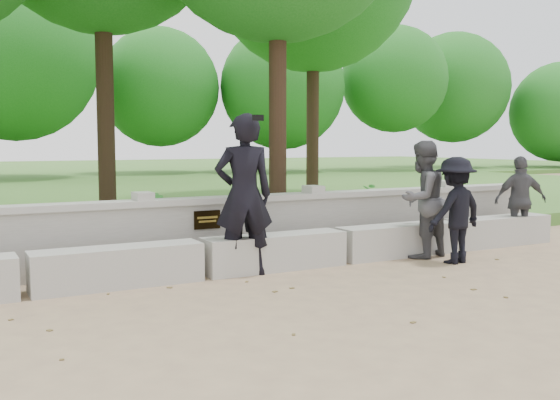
% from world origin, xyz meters
% --- Properties ---
extents(ground, '(80.00, 80.00, 0.00)m').
position_xyz_m(ground, '(0.00, 0.00, 0.00)').
color(ground, '#A08562').
rests_on(ground, ground).
extents(lawn, '(40.00, 22.00, 0.25)m').
position_xyz_m(lawn, '(0.00, 14.00, 0.12)').
color(lawn, '#3D6D27').
rests_on(lawn, ground).
extents(concrete_bench, '(11.90, 0.45, 0.45)m').
position_xyz_m(concrete_bench, '(0.00, 1.90, 0.22)').
color(concrete_bench, '#B1AFA7').
rests_on(concrete_bench, ground).
extents(parapet_wall, '(12.50, 0.35, 0.90)m').
position_xyz_m(parapet_wall, '(0.00, 2.60, 0.46)').
color(parapet_wall, '#A6A49D').
rests_on(parapet_wall, ground).
extents(man_main, '(0.80, 0.72, 1.97)m').
position_xyz_m(man_main, '(0.51, 1.79, 0.98)').
color(man_main, black).
rests_on(man_main, ground).
extents(visitor_left, '(0.92, 0.78, 1.65)m').
position_xyz_m(visitor_left, '(3.21, 1.65, 0.82)').
color(visitor_left, '#46464B').
rests_on(visitor_left, ground).
extents(visitor_mid, '(0.98, 0.64, 1.43)m').
position_xyz_m(visitor_mid, '(3.33, 1.13, 0.71)').
color(visitor_mid, black).
rests_on(visitor_mid, ground).
extents(visitor_right, '(0.89, 0.66, 1.41)m').
position_xyz_m(visitor_right, '(5.37, 1.80, 0.70)').
color(visitor_right, '#434349').
rests_on(visitor_right, ground).
extents(shrub_b, '(0.47, 0.46, 0.67)m').
position_xyz_m(shrub_b, '(-0.11, 3.30, 0.59)').
color(shrub_b, '#31862D').
rests_on(shrub_b, lawn).
extents(shrub_c, '(0.69, 0.62, 0.66)m').
position_xyz_m(shrub_c, '(3.76, 3.30, 0.58)').
color(shrub_c, '#31862D').
rests_on(shrub_c, lawn).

